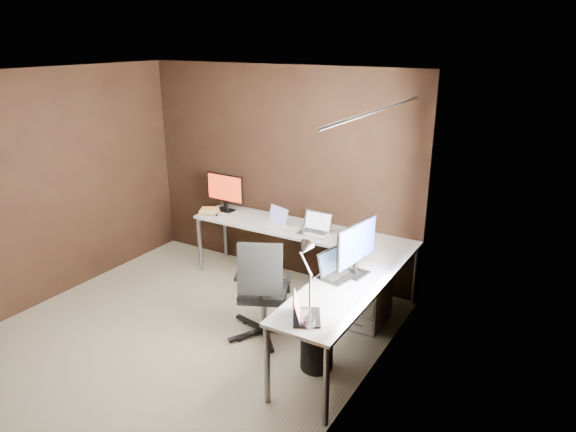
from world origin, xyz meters
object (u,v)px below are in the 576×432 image
(monitor_right, at_px, (357,246))
(wastebasket, at_px, (317,351))
(laptop_black_small, at_px, (303,313))
(laptop_silver, at_px, (316,229))
(monitor_left, at_px, (225,190))
(book_stack, at_px, (209,211))
(laptop_black_big, at_px, (336,270))
(office_chair, at_px, (263,308))
(drawer_pedestal, at_px, (365,295))
(laptop_white, at_px, (275,221))
(desk_lamp, at_px, (306,272))

(monitor_right, distance_m, wastebasket, 1.00)
(laptop_black_small, bearing_deg, laptop_silver, -4.73)
(monitor_left, distance_m, book_stack, 0.33)
(laptop_black_small, bearing_deg, laptop_black_big, -22.12)
(laptop_black_big, bearing_deg, office_chair, 119.29)
(drawer_pedestal, xyz_separation_m, laptop_white, (-1.27, 0.29, 0.48))
(laptop_black_big, relative_size, office_chair, 0.39)
(monitor_right, height_order, desk_lamp, desk_lamp)
(drawer_pedestal, distance_m, laptop_black_big, 0.74)
(laptop_white, relative_size, wastebasket, 1.06)
(laptop_black_small, bearing_deg, monitor_right, -31.98)
(laptop_silver, xyz_separation_m, book_stack, (-1.42, -0.10, -0.02))
(laptop_white, height_order, laptop_silver, laptop_silver)
(laptop_silver, bearing_deg, wastebasket, -61.21)
(laptop_black_big, xyz_separation_m, desk_lamp, (0.13, -0.83, 0.36))
(laptop_silver, distance_m, book_stack, 1.42)
(laptop_black_big, relative_size, wastebasket, 1.21)
(laptop_black_big, distance_m, office_chair, 0.84)
(monitor_left, xyz_separation_m, laptop_black_big, (1.99, -0.98, -0.21))
(laptop_black_big, bearing_deg, laptop_white, 66.39)
(laptop_white, height_order, book_stack, laptop_white)
(laptop_white, bearing_deg, monitor_right, -10.47)
(monitor_right, xyz_separation_m, book_stack, (-2.22, 0.65, -0.25))
(laptop_white, bearing_deg, desk_lamp, -33.18)
(laptop_black_small, height_order, desk_lamp, desk_lamp)
(laptop_silver, bearing_deg, monitor_left, 175.12)
(drawer_pedestal, relative_size, desk_lamp, 0.92)
(book_stack, bearing_deg, laptop_silver, 3.89)
(drawer_pedestal, height_order, laptop_black_small, laptop_black_small)
(drawer_pedestal, xyz_separation_m, wastebasket, (-0.06, -0.95, -0.13))
(drawer_pedestal, height_order, monitor_left, monitor_left)
(laptop_black_big, bearing_deg, drawer_pedestal, 3.34)
(laptop_white, bearing_deg, laptop_silver, 19.64)
(laptop_silver, distance_m, desk_lamp, 1.89)
(laptop_white, height_order, desk_lamp, desk_lamp)
(laptop_silver, xyz_separation_m, laptop_black_big, (0.66, -0.85, 0.00))
(monitor_left, relative_size, laptop_black_small, 1.45)
(laptop_white, bearing_deg, laptop_black_small, -33.64)
(book_stack, bearing_deg, laptop_white, 5.52)
(drawer_pedestal, distance_m, desk_lamp, 1.61)
(monitor_right, bearing_deg, desk_lamp, -172.69)
(laptop_black_big, height_order, wastebasket, laptop_black_big)
(drawer_pedestal, distance_m, wastebasket, 0.97)
(laptop_silver, xyz_separation_m, office_chair, (-0.01, -1.06, -0.47))
(monitor_left, relative_size, monitor_right, 0.87)
(monitor_right, height_order, office_chair, monitor_right)
(monitor_right, relative_size, book_stack, 2.30)
(office_chair, distance_m, wastebasket, 0.73)
(laptop_silver, relative_size, book_stack, 1.28)
(monitor_left, relative_size, wastebasket, 1.60)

